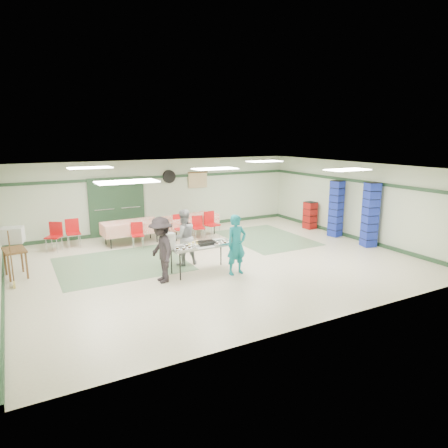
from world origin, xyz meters
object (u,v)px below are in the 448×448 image
crate_stack_red (310,215)px  crate_stack_blue_b (370,215)px  volunteer_dark (161,250)px  chair_a (198,225)px  dining_table_b (131,227)px  chair_b (180,225)px  chair_loose_a (73,230)px  crate_stack_blue_a (336,209)px  broom (11,258)px  volunteer_grey (183,237)px  printer_table (15,254)px  dining_table_a (191,220)px  chair_loose_b (55,233)px  chair_c (211,222)px  serving_table (202,246)px  office_printer (13,235)px  volunteer_teal (237,245)px  chair_d (137,232)px

crate_stack_red → crate_stack_blue_b: size_ratio=0.50×
volunteer_dark → chair_a: 4.23m
dining_table_b → chair_b: size_ratio=2.05×
chair_loose_a → crate_stack_blue_b: (8.57, -4.57, 0.50)m
crate_stack_blue_a → broom: size_ratio=1.45×
volunteer_grey → printer_table: 4.36m
volunteer_dark → dining_table_a: size_ratio=0.80×
volunteer_grey → chair_loose_b: 4.43m
volunteer_grey → chair_loose_b: size_ratio=1.73×
chair_a → chair_c: chair_c is taller
dining_table_b → volunteer_dark: bearing=-97.5°
chair_b → chair_loose_a: 3.50m
serving_table → office_printer: office_printer is taller
printer_table → dining_table_a: bearing=9.9°
dining_table_a → broom: (-5.81, -2.56, 0.16)m
printer_table → chair_loose_a: bearing=45.4°
chair_b → printer_table: 5.23m
volunteer_dark → office_printer: bearing=-130.7°
dining_table_b → crate_stack_red: bearing=-12.5°
dining_table_a → chair_loose_b: (-4.56, 0.27, -0.01)m
chair_a → crate_stack_blue_b: (4.56, -3.51, 0.55)m
office_printer → chair_c: bearing=16.6°
volunteer_dark → chair_loose_a: 4.68m
printer_table → office_printer: size_ratio=1.58×
volunteer_grey → chair_loose_b: bearing=-44.8°
dining_table_b → chair_c: 2.78m
chair_a → chair_b: (-0.66, 0.01, 0.07)m
crate_stack_red → office_printer: size_ratio=1.99×
crate_stack_blue_a → office_printer: crate_stack_blue_a is taller
volunteer_dark → volunteer_teal: bearing=79.9°
volunteer_dark → crate_stack_blue_a: 7.24m
volunteer_dark → chair_c: 4.56m
serving_table → office_printer: size_ratio=3.32×
printer_table → volunteer_dark: bearing=-41.2°
crate_stack_red → office_printer: office_printer is taller
dining_table_b → chair_a: chair_a is taller
chair_a → crate_stack_blue_a: size_ratio=0.41×
volunteer_teal → volunteer_grey: bearing=119.0°
dining_table_a → crate_stack_blue_b: crate_stack_blue_b is taller
dining_table_b → crate_stack_blue_b: crate_stack_blue_b is taller
volunteer_teal → chair_d: volunteer_teal is taller
crate_stack_red → volunteer_teal: bearing=-148.4°
chair_loose_a → chair_c: bearing=-12.5°
dining_table_a → chair_b: (-0.65, -0.56, 0.01)m
volunteer_dark → dining_table_a: volunteer_dark is taller
dining_table_b → chair_loose_b: chair_loose_b is taller
chair_loose_b → crate_stack_blue_a: crate_stack_blue_a is taller
volunteer_grey → volunteer_teal: bearing=125.5°
chair_d → office_printer: bearing=-160.5°
dining_table_b → chair_loose_b: size_ratio=2.11×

